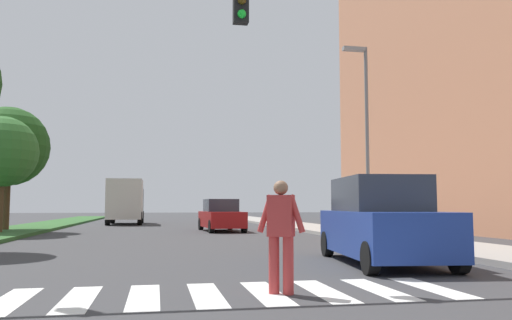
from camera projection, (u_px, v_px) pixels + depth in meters
name	position (u px, v px, depth m)	size (l,w,h in m)	color
ground_plane	(169.00, 229.00, 29.41)	(140.00, 140.00, 0.00)	#38383A
crosswalk	(206.00, 295.00, 7.62)	(7.65, 2.20, 0.01)	silver
median_strip	(18.00, 230.00, 26.04)	(3.16, 64.00, 0.15)	#2D5B28
tree_far	(1.00, 152.00, 23.14)	(3.19, 3.19, 5.17)	#4C3823
tree_distant	(8.00, 147.00, 25.71)	(3.94, 3.94, 6.08)	#4C3823
sidewalk_right	(313.00, 228.00, 28.95)	(3.00, 64.00, 0.15)	#9E9991
street_lamp_right	(365.00, 122.00, 20.46)	(1.02, 0.24, 7.50)	slate
pedestrian_performer	(281.00, 231.00, 7.75)	(0.70, 0.43, 1.69)	#B23333
suv_crossing	(382.00, 222.00, 11.80)	(2.41, 4.78, 1.97)	navy
sedan_midblock	(221.00, 216.00, 26.63)	(2.07, 4.45, 1.65)	maroon
truck_box_delivery	(126.00, 201.00, 36.68)	(2.40, 6.20, 3.10)	#474C51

